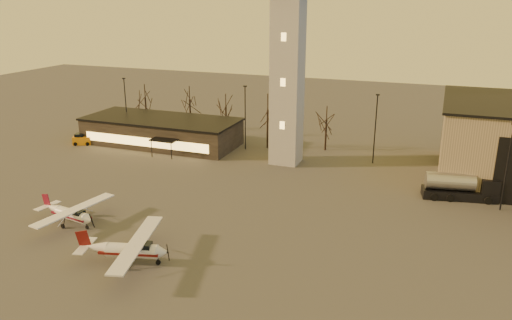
{
  "coord_description": "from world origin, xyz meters",
  "views": [
    {
      "loc": [
        20.62,
        -36.45,
        22.86
      ],
      "look_at": [
        1.8,
        13.0,
        5.67
      ],
      "focal_mm": 35.0,
      "sensor_mm": 36.0,
      "label": 1
    }
  ],
  "objects_px": {
    "terminal": "(162,131)",
    "service_cart": "(82,140)",
    "control_tower": "(288,49)",
    "cessna_front": "(134,253)",
    "fuel_truck": "(459,189)",
    "cessna_rear": "(73,217)"
  },
  "relations": [
    {
      "from": "control_tower",
      "to": "cessna_rear",
      "type": "height_order",
      "value": "control_tower"
    },
    {
      "from": "terminal",
      "to": "fuel_truck",
      "type": "xyz_separation_m",
      "value": [
        45.58,
        -7.99,
        -0.91
      ]
    },
    {
      "from": "terminal",
      "to": "cessna_front",
      "type": "xyz_separation_m",
      "value": [
        18.08,
        -34.92,
        -1.1
      ]
    },
    {
      "from": "control_tower",
      "to": "fuel_truck",
      "type": "bearing_deg",
      "value": -14.28
    },
    {
      "from": "fuel_truck",
      "to": "cessna_rear",
      "type": "bearing_deg",
      "value": -159.89
    },
    {
      "from": "control_tower",
      "to": "fuel_truck",
      "type": "relative_size",
      "value": 3.71
    },
    {
      "from": "control_tower",
      "to": "service_cart",
      "type": "distance_m",
      "value": 37.59
    },
    {
      "from": "cessna_rear",
      "to": "fuel_truck",
      "type": "xyz_separation_m",
      "value": [
        38.08,
        22.37,
        0.3
      ]
    },
    {
      "from": "terminal",
      "to": "service_cart",
      "type": "height_order",
      "value": "terminal"
    },
    {
      "from": "cessna_rear",
      "to": "service_cart",
      "type": "relative_size",
      "value": 3.05
    },
    {
      "from": "fuel_truck",
      "to": "cessna_front",
      "type": "bearing_deg",
      "value": -145.91
    },
    {
      "from": "control_tower",
      "to": "fuel_truck",
      "type": "height_order",
      "value": "control_tower"
    },
    {
      "from": "terminal",
      "to": "cessna_rear",
      "type": "height_order",
      "value": "terminal"
    },
    {
      "from": "service_cart",
      "to": "control_tower",
      "type": "bearing_deg",
      "value": -18.95
    },
    {
      "from": "terminal",
      "to": "service_cart",
      "type": "xyz_separation_m",
      "value": [
        -12.06,
        -5.0,
        -1.45
      ]
    },
    {
      "from": "terminal",
      "to": "cessna_front",
      "type": "relative_size",
      "value": 2.27
    },
    {
      "from": "control_tower",
      "to": "service_cart",
      "type": "relative_size",
      "value": 9.9
    },
    {
      "from": "terminal",
      "to": "cessna_rear",
      "type": "bearing_deg",
      "value": -76.12
    },
    {
      "from": "control_tower",
      "to": "terminal",
      "type": "xyz_separation_m",
      "value": [
        -21.99,
        1.98,
        -14.17
      ]
    },
    {
      "from": "control_tower",
      "to": "terminal",
      "type": "bearing_deg",
      "value": 174.85
    },
    {
      "from": "control_tower",
      "to": "cessna_rear",
      "type": "relative_size",
      "value": 3.24
    },
    {
      "from": "cessna_rear",
      "to": "service_cart",
      "type": "distance_m",
      "value": 32.02
    }
  ]
}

